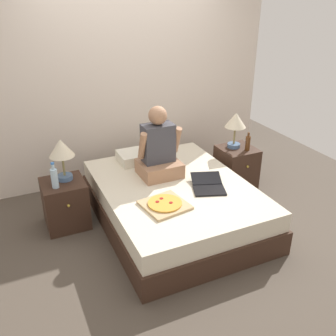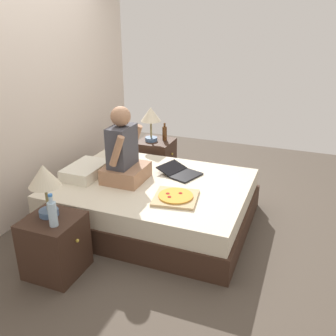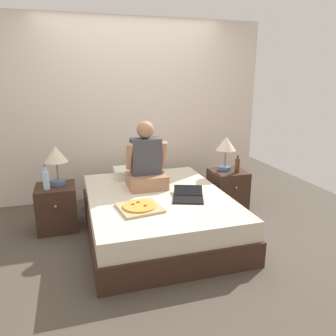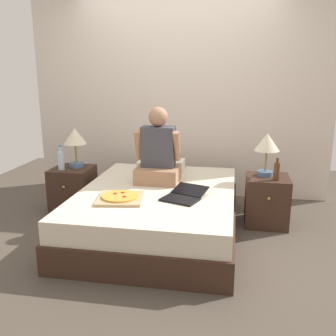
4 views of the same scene
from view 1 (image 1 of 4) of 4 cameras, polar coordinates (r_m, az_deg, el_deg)
name	(u,v)px [view 1 (image 1 of 4)]	position (r m, az deg, el deg)	size (l,w,h in m)	color
ground_plane	(174,220)	(4.21, 0.92, -7.97)	(5.82, 5.82, 0.00)	#4C4238
wall_back	(128,83)	(4.89, -6.06, 12.78)	(3.82, 0.12, 2.50)	beige
bed	(174,203)	(4.09, 0.94, -5.35)	(1.53, 2.01, 0.46)	#382319
nightstand_left	(65,204)	(4.16, -15.38, -5.24)	(0.44, 0.47, 0.52)	#382319
lamp_on_left_nightstand	(61,151)	(3.95, -15.93, 2.53)	(0.26, 0.26, 0.45)	#4C6B93
water_bottle	(54,178)	(3.90, -16.91, -1.42)	(0.07, 0.07, 0.28)	silver
nightstand_right	(236,167)	(4.89, 10.34, 0.18)	(0.44, 0.47, 0.52)	#382319
lamp_on_right_nightstand	(236,123)	(4.69, 10.25, 6.82)	(0.26, 0.26, 0.45)	#4C6B93
beer_bottle	(248,143)	(4.72, 12.06, 3.76)	(0.06, 0.06, 0.23)	#512D14
pillow	(140,156)	(4.51, -4.24, 1.88)	(0.52, 0.34, 0.12)	silver
person_seated	(159,151)	(4.07, -1.43, 2.68)	(0.47, 0.40, 0.78)	#A37556
laptop	(208,186)	(3.92, 6.15, -2.77)	(0.44, 0.50, 0.07)	black
pizza_box	(165,204)	(3.58, -0.49, -5.58)	(0.46, 0.46, 0.05)	tan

